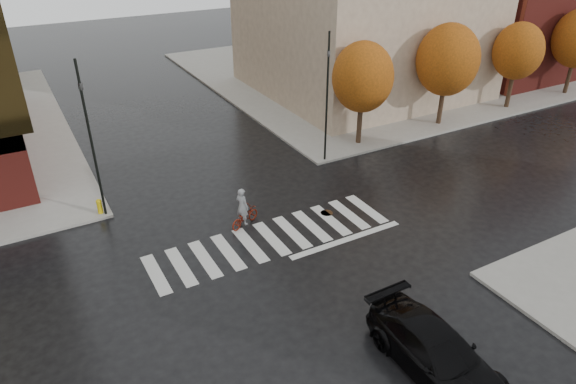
% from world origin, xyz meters
% --- Properties ---
extents(ground, '(120.00, 120.00, 0.00)m').
position_xyz_m(ground, '(0.00, 0.00, 0.00)').
color(ground, black).
rests_on(ground, ground).
extents(sidewalk_ne, '(30.00, 30.00, 0.15)m').
position_xyz_m(sidewalk_ne, '(21.00, 21.00, 0.07)').
color(sidewalk_ne, gray).
rests_on(sidewalk_ne, ground).
extents(crosswalk, '(12.00, 3.00, 0.01)m').
position_xyz_m(crosswalk, '(0.00, 0.50, 0.01)').
color(crosswalk, silver).
rests_on(crosswalk, ground).
extents(tree_ne_a, '(3.80, 3.80, 6.50)m').
position_xyz_m(tree_ne_a, '(10.00, 7.40, 4.46)').
color(tree_ne_a, black).
rests_on(tree_ne_a, sidewalk_ne).
extents(tree_ne_b, '(4.20, 4.20, 6.89)m').
position_xyz_m(tree_ne_b, '(17.00, 7.40, 4.62)').
color(tree_ne_b, black).
rests_on(tree_ne_b, sidewalk_ne).
extents(tree_ne_c, '(3.60, 3.60, 6.31)m').
position_xyz_m(tree_ne_c, '(24.00, 7.40, 4.37)').
color(tree_ne_c, black).
rests_on(tree_ne_c, sidewalk_ne).
extents(sedan, '(2.25, 5.50, 1.59)m').
position_xyz_m(sedan, '(1.09, -9.03, 0.80)').
color(sedan, black).
rests_on(sedan, ground).
extents(cyclist, '(1.88, 1.29, 2.03)m').
position_xyz_m(cyclist, '(-0.62, 2.16, 0.69)').
color(cyclist, maroon).
rests_on(cyclist, ground).
extents(traffic_light_nw, '(0.24, 0.23, 7.75)m').
position_xyz_m(traffic_light_nw, '(-6.30, 6.30, 4.62)').
color(traffic_light_nw, black).
rests_on(traffic_light_nw, sidewalk_nw).
extents(traffic_light_ne, '(0.22, 0.23, 7.59)m').
position_xyz_m(traffic_light_ne, '(6.69, 6.30, 4.51)').
color(traffic_light_ne, black).
rests_on(traffic_light_ne, sidewalk_ne).
extents(fire_hydrant, '(0.28, 0.28, 0.78)m').
position_xyz_m(fire_hydrant, '(-6.50, 6.50, 0.58)').
color(fire_hydrant, '#DDBB0D').
rests_on(fire_hydrant, sidewalk_nw).
extents(manhole, '(0.67, 0.67, 0.01)m').
position_xyz_m(manhole, '(3.50, 1.15, 0.01)').
color(manhole, '#422B17').
rests_on(manhole, ground).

